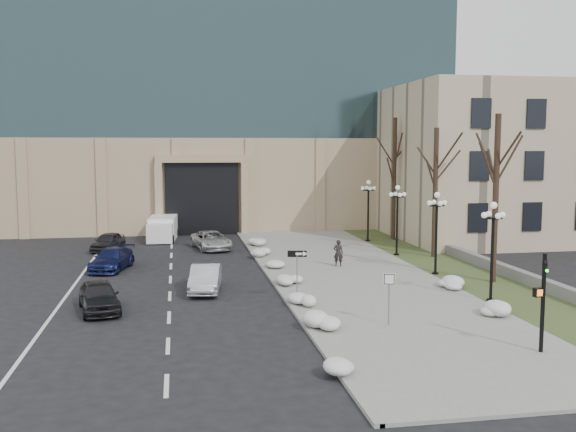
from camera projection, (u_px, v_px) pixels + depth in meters
name	position (u px, v px, depth m)	size (l,w,h in m)	color
ground	(354.00, 353.00, 22.68)	(160.00, 160.00, 0.00)	black
sidewalk	(346.00, 272.00, 36.98)	(9.00, 40.00, 0.12)	gray
curb	(269.00, 275.00, 36.21)	(0.30, 40.00, 0.14)	gray
grass_strip	(452.00, 269.00, 38.10)	(4.00, 40.00, 0.10)	#394B25
stone_wall	(469.00, 257.00, 40.36)	(0.50, 30.00, 0.70)	slate
office_tower	(215.00, 32.00, 63.03)	(40.00, 24.70, 36.00)	tan
classical_building	(519.00, 162.00, 53.20)	(22.00, 18.12, 12.00)	tan
car_a	(99.00, 296.00, 28.42)	(1.61, 4.01, 1.37)	black
car_b	(205.00, 278.00, 32.33)	(1.43, 4.11, 1.36)	#B8BCC1
car_c	(112.00, 259.00, 38.01)	(1.78, 4.37, 1.27)	navy
car_d	(211.00, 240.00, 45.69)	(2.14, 4.64, 1.29)	silver
car_e	(108.00, 242.00, 44.98)	(1.53, 3.79, 1.29)	#29292E
pedestrian	(338.00, 253.00, 38.53)	(0.59, 0.38, 1.60)	black
box_truck	(163.00, 229.00, 50.35)	(2.39, 5.82, 1.81)	white
one_way_sign	(300.00, 260.00, 29.68)	(0.93, 0.33, 2.50)	slate
keep_sign	(389.00, 288.00, 25.71)	(0.47, 0.17, 2.24)	slate
traffic_signal	(542.00, 305.00, 22.30)	(0.62, 0.83, 3.62)	black
snow_clump_a	(350.00, 372.00, 19.98)	(1.10, 1.60, 0.36)	white
snow_clump_b	(322.00, 323.00, 25.44)	(1.10, 1.60, 0.36)	white
snow_clump_c	(301.00, 300.00, 29.28)	(1.10, 1.60, 0.36)	white
snow_clump_d	(290.00, 281.00, 33.55)	(1.10, 1.60, 0.36)	white
snow_clump_e	(268.00, 264.00, 38.37)	(1.10, 1.60, 0.36)	white
snow_clump_f	(261.00, 253.00, 42.35)	(1.10, 1.60, 0.36)	white
snow_clump_g	(257.00, 243.00, 46.80)	(1.10, 1.60, 0.36)	white
snow_clump_h	(497.00, 311.00, 27.42)	(1.10, 1.60, 0.36)	white
snow_clump_i	(456.00, 285.00, 32.62)	(1.10, 1.60, 0.36)	white
lamppost_a	(493.00, 238.00, 29.64)	(1.18, 1.18, 4.76)	black
lamppost_b	(437.00, 222.00, 36.01)	(1.18, 1.18, 4.76)	black
lamppost_c	(397.00, 211.00, 42.38)	(1.18, 1.18, 4.76)	black
lamppost_d	(368.00, 202.00, 48.74)	(1.18, 1.18, 4.76)	black
tree_near	(496.00, 175.00, 33.64)	(3.20, 3.20, 9.00)	black
tree_mid	(436.00, 174.00, 41.51)	(3.20, 3.20, 8.50)	black
tree_far	(394.00, 161.00, 49.28)	(3.20, 3.20, 9.50)	black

